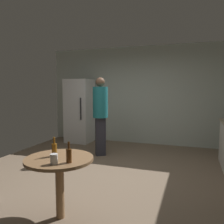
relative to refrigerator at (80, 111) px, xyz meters
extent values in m
cube|color=#7A6651|center=(1.66, -2.20, -0.95)|extent=(5.20, 5.20, 0.10)
cube|color=beige|center=(1.66, 0.43, 0.45)|extent=(5.32, 0.06, 2.70)
cube|color=white|center=(0.00, 0.00, 0.00)|extent=(0.70, 0.65, 1.80)
cube|color=#262628|center=(0.21, -0.34, 0.09)|extent=(0.03, 0.03, 0.60)
cylinder|color=olive|center=(1.62, -3.68, -0.55)|extent=(0.10, 0.10, 0.70)
cylinder|color=olive|center=(1.62, -3.68, -0.18)|extent=(0.80, 0.80, 0.03)
cylinder|color=#8C5919|center=(1.53, -3.64, -0.09)|extent=(0.06, 0.06, 0.15)
cylinder|color=#8C5919|center=(1.53, -3.64, 0.02)|extent=(0.02, 0.02, 0.08)
cylinder|color=#593314|center=(1.82, -3.80, -0.09)|extent=(0.06, 0.06, 0.15)
cylinder|color=#593314|center=(1.82, -3.80, 0.02)|extent=(0.02, 0.02, 0.08)
cylinder|color=white|center=(1.69, -3.89, -0.11)|extent=(0.08, 0.08, 0.11)
cube|color=#2D2D38|center=(1.09, -1.08, -0.46)|extent=(0.28, 0.26, 0.88)
cylinder|color=#1E727A|center=(1.09, -1.08, 0.33)|extent=(0.47, 0.47, 0.70)
sphere|color=brown|center=(1.09, -1.08, 0.78)|extent=(0.21, 0.21, 0.21)
camera|label=1|loc=(3.08, -5.96, 0.64)|focal=37.25mm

